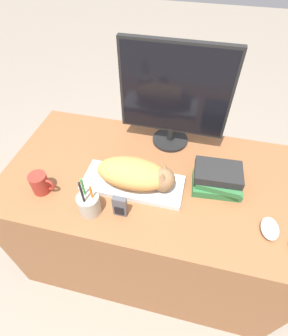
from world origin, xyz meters
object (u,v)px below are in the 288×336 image
Objects in this scene: cat at (138,174)px; book_stack at (218,179)px; computer_mouse at (270,228)px; coffee_mug at (40,183)px; phone at (120,206)px; keyboard at (133,184)px; pen_cup at (89,204)px; monitor at (174,94)px.

cat is 0.35m from book_stack.
coffee_mug is (-0.95, -0.02, 0.03)m from computer_mouse.
book_stack is at bearing 14.96° from coffee_mug.
phone is 0.47× the size of book_stack.
keyboard is 0.16m from phone.
phone reaches higher than keyboard.
pen_cup reaches higher than keyboard.
keyboard is 4.28× the size of phone.
book_stack is (0.25, -0.25, -0.23)m from monitor.
keyboard is at bearing 17.50° from coffee_mug.
keyboard is 2.19× the size of pen_cup.
book_stack is at bearing -45.61° from monitor.
phone reaches higher than coffee_mug.
cat is 0.42m from coffee_mug.
computer_mouse is 0.51× the size of pen_cup.
keyboard is 0.37m from book_stack.
pen_cup is at bearing -128.14° from keyboard.
coffee_mug is (-0.40, -0.12, -0.03)m from cat.
cat is at bearing 0.00° from keyboard.
monitor reaches higher than coffee_mug.
keyboard is at bearing -108.42° from monitor.
monitor is at bearing 64.03° from pen_cup.
monitor reaches higher than pen_cup.
monitor is 0.70m from coffee_mug.
book_stack reaches higher than coffee_mug.
cat reaches higher than phone.
book_stack reaches higher than keyboard.
computer_mouse is 0.47× the size of book_stack.
monitor is 0.68m from computer_mouse.
monitor is at bearing 71.58° from keyboard.
computer_mouse is (0.55, -0.10, -0.06)m from cat.
keyboard is 1.30× the size of cat.
pen_cup is (-0.13, -0.17, 0.04)m from keyboard.
book_stack is (0.37, 0.23, 0.00)m from phone.
cat is at bearing -104.85° from monitor.
phone is at bearing 7.01° from pen_cup.
pen_cup is at bearing -115.97° from monitor.
pen_cup is at bearing -12.22° from coffee_mug.
book_stack is at bearing 13.01° from cat.
keyboard is at bearing 170.41° from computer_mouse.
pen_cup reaches higher than cat.
cat reaches higher than coffee_mug.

